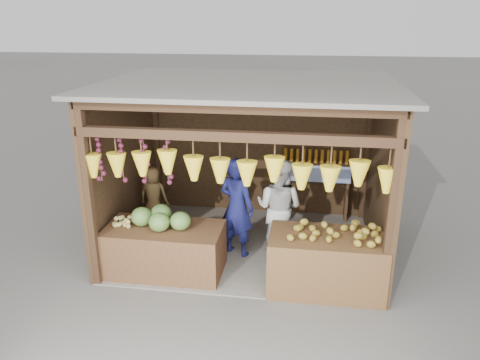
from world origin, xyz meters
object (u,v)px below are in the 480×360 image
counter_left (165,250)px  counter_right (326,263)px  man_standing (237,207)px  woman_standing (279,208)px  vendor_seated (154,195)px

counter_left → counter_right: size_ratio=1.08×
man_standing → counter_left: bearing=60.4°
man_standing → woman_standing: 0.65m
counter_left → counter_right: 2.30m
man_standing → woman_standing: (0.64, 0.11, -0.01)m
man_standing → counter_right: bearing=173.3°
vendor_seated → woman_standing: bearing=176.8°
counter_left → vendor_seated: bearing=114.9°
man_standing → vendor_seated: bearing=8.7°
woman_standing → counter_left: bearing=46.9°
counter_right → man_standing: man_standing is taller
counter_left → man_standing: size_ratio=1.05×
woman_standing → vendor_seated: (-2.10, 0.29, -0.03)m
woman_standing → vendor_seated: size_ratio=1.61×
vendor_seated → man_standing: bearing=169.5°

